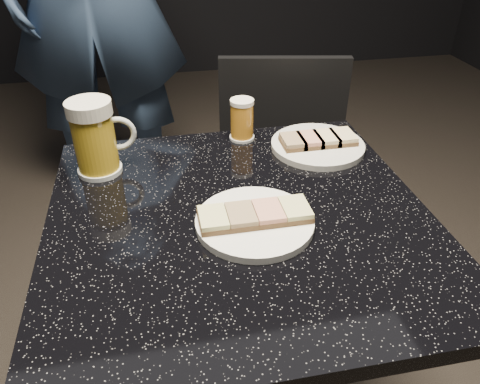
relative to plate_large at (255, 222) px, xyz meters
name	(u,v)px	position (x,y,z in m)	size (l,w,h in m)	color
plate_large	(255,222)	(0.00, 0.00, 0.00)	(0.21, 0.21, 0.01)	white
plate_small	(318,146)	(0.21, 0.26, 0.00)	(0.21, 0.21, 0.01)	silver
table	(240,306)	(-0.02, 0.04, -0.25)	(0.70, 0.70, 0.75)	black
beer_mug	(96,137)	(-0.28, 0.25, 0.07)	(0.13, 0.09, 0.16)	silver
beer_tumbler	(242,120)	(0.05, 0.34, 0.04)	(0.06, 0.06, 0.10)	silver
chair	(282,187)	(0.20, 0.49, -0.26)	(0.44, 0.44, 0.86)	black
canapes_on_plate_large	(255,214)	(0.00, 0.00, 0.02)	(0.20, 0.07, 0.02)	#4C3521
canapes_on_plate_small	(318,139)	(0.21, 0.26, 0.02)	(0.17, 0.07, 0.02)	#4C3521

